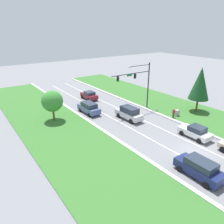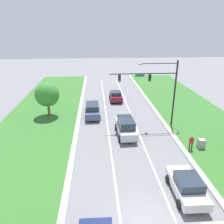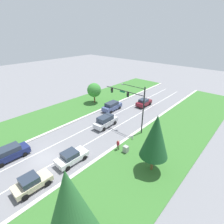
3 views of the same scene
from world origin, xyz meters
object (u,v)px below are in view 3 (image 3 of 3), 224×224
(slate_blue_suv, at_px, (112,106))
(conifer_near_right_tree, at_px, (155,136))
(oak_near_left_tree, at_px, (94,90))
(pedestrian, at_px, (118,144))
(traffic_signal_mast, at_px, (132,100))
(fire_hydrant, at_px, (132,138))
(burgundy_sedan, at_px, (144,102))
(champagne_sedan, at_px, (32,182))
(navy_suv, at_px, (10,153))
(white_sedan, at_px, (71,157))
(silver_suv, at_px, (106,121))
(conifer_far_right_tree, at_px, (71,211))
(utility_cabinet, at_px, (126,149))

(slate_blue_suv, bearing_deg, conifer_near_right_tree, -34.44)
(slate_blue_suv, height_order, oak_near_left_tree, oak_near_left_tree)
(slate_blue_suv, height_order, pedestrian, slate_blue_suv)
(traffic_signal_mast, height_order, conifer_near_right_tree, traffic_signal_mast)
(conifer_near_right_tree, bearing_deg, fire_hydrant, 145.79)
(burgundy_sedan, bearing_deg, champagne_sedan, -82.91)
(navy_suv, xyz_separation_m, white_sedan, (6.85, 5.20, -0.11))
(traffic_signal_mast, bearing_deg, burgundy_sedan, 110.61)
(white_sedan, bearing_deg, oak_near_left_tree, 129.66)
(traffic_signal_mast, bearing_deg, conifer_near_right_tree, -38.92)
(navy_suv, bearing_deg, silver_suv, 77.81)
(navy_suv, xyz_separation_m, oak_near_left_tree, (-6.43, 21.82, 2.24))
(fire_hydrant, relative_size, oak_near_left_tree, 0.14)
(white_sedan, xyz_separation_m, conifer_far_right_tree, (9.44, -6.42, 4.80))
(traffic_signal_mast, distance_m, conifer_far_right_tree, 20.69)
(white_sedan, relative_size, fire_hydrant, 6.32)
(slate_blue_suv, bearing_deg, conifer_far_right_tree, -55.29)
(pedestrian, bearing_deg, fire_hydrant, -93.75)
(navy_suv, bearing_deg, burgundy_sedan, 83.76)
(slate_blue_suv, distance_m, conifer_far_right_tree, 28.37)
(navy_suv, xyz_separation_m, utility_cabinet, (11.02, 11.65, -0.43))
(burgundy_sedan, bearing_deg, pedestrian, -69.73)
(silver_suv, height_order, oak_near_left_tree, oak_near_left_tree)
(conifer_far_right_tree, bearing_deg, navy_suv, 175.74)
(silver_suv, relative_size, conifer_near_right_tree, 0.65)
(silver_suv, relative_size, oak_near_left_tree, 1.03)
(silver_suv, height_order, champagne_sedan, silver_suv)
(oak_near_left_tree, xyz_separation_m, conifer_far_right_tree, (22.72, -23.03, 2.45))
(slate_blue_suv, distance_m, oak_near_left_tree, 6.54)
(traffic_signal_mast, bearing_deg, conifer_far_right_tree, -65.11)
(utility_cabinet, bearing_deg, traffic_signal_mast, 120.22)
(conifer_near_right_tree, bearing_deg, navy_suv, -144.60)
(white_sedan, height_order, conifer_near_right_tree, conifer_near_right_tree)
(burgundy_sedan, bearing_deg, slate_blue_suv, -120.14)
(slate_blue_suv, bearing_deg, navy_suv, -90.83)
(burgundy_sedan, height_order, utility_cabinet, burgundy_sedan)
(navy_suv, distance_m, slate_blue_suv, 21.33)
(silver_suv, bearing_deg, burgundy_sedan, 87.76)
(white_sedan, distance_m, slate_blue_suv, 17.64)
(white_sedan, relative_size, conifer_near_right_tree, 0.57)
(silver_suv, relative_size, fire_hydrant, 7.18)
(champagne_sedan, bearing_deg, pedestrian, 78.53)
(slate_blue_suv, relative_size, pedestrian, 2.92)
(burgundy_sedan, xyz_separation_m, champagne_sedan, (3.53, -28.44, 0.02))
(oak_near_left_tree, bearing_deg, utility_cabinet, -30.24)
(pedestrian, bearing_deg, white_sedan, 61.05)
(utility_cabinet, distance_m, pedestrian, 1.33)
(conifer_far_right_tree, bearing_deg, traffic_signal_mast, 114.89)
(white_sedan, distance_m, champagne_sedan, 5.58)
(fire_hydrant, bearing_deg, traffic_signal_mast, 131.27)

